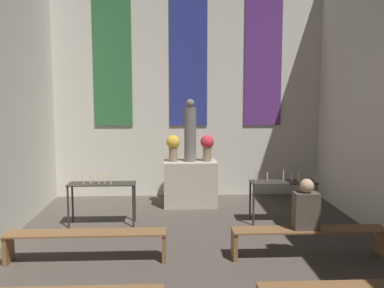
{
  "coord_description": "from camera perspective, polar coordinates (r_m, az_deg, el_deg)",
  "views": [
    {
      "loc": [
        -0.4,
        1.57,
        2.4
      ],
      "look_at": [
        0.0,
        9.82,
        1.44
      ],
      "focal_mm": 40.0,
      "sensor_mm": 36.0,
      "label": 1
    }
  ],
  "objects": [
    {
      "name": "wall_back",
      "position": [
        10.05,
        -0.49,
        8.05
      ],
      "size": [
        6.43,
        0.16,
        5.23
      ],
      "color": "silver",
      "rests_on": "ground_plane"
    },
    {
      "name": "altar",
      "position": [
        9.26,
        -0.24,
        -5.27
      ],
      "size": [
        1.12,
        0.67,
        0.97
      ],
      "color": "#BCB29E",
      "rests_on": "ground_plane"
    },
    {
      "name": "statue",
      "position": [
        9.1,
        -0.24,
        1.57
      ],
      "size": [
        0.25,
        0.25,
        1.33
      ],
      "color": "slate",
      "rests_on": "altar"
    },
    {
      "name": "flower_vase_left",
      "position": [
        9.12,
        -2.53,
        -0.22
      ],
      "size": [
        0.29,
        0.29,
        0.56
      ],
      "color": "#937A5B",
      "rests_on": "altar"
    },
    {
      "name": "flower_vase_right",
      "position": [
        9.15,
        2.04,
        -0.19
      ],
      "size": [
        0.29,
        0.29,
        0.56
      ],
      "color": "#937A5B",
      "rests_on": "altar"
    },
    {
      "name": "candle_rack_left",
      "position": [
        8.05,
        -11.95,
        -5.91
      ],
      "size": [
        1.22,
        0.41,
        0.98
      ],
      "color": "#332D28",
      "rests_on": "ground_plane"
    },
    {
      "name": "candle_rack_right",
      "position": [
        8.21,
        12.03,
        -5.66
      ],
      "size": [
        1.22,
        0.41,
        0.98
      ],
      "color": "#332D28",
      "rests_on": "ground_plane"
    },
    {
      "name": "pew_back_left",
      "position": [
        6.48,
        -13.88,
        -12.22
      ],
      "size": [
        2.29,
        0.36,
        0.43
      ],
      "color": "brown",
      "rests_on": "ground_plane"
    },
    {
      "name": "pew_back_right",
      "position": [
        6.68,
        15.37,
        -11.7
      ],
      "size": [
        2.29,
        0.36,
        0.43
      ],
      "color": "brown",
      "rests_on": "ground_plane"
    },
    {
      "name": "person_seated",
      "position": [
        6.53,
        14.97,
        -8.1
      ],
      "size": [
        0.36,
        0.24,
        0.75
      ],
      "color": "#4C4238",
      "rests_on": "pew_back_right"
    }
  ]
}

